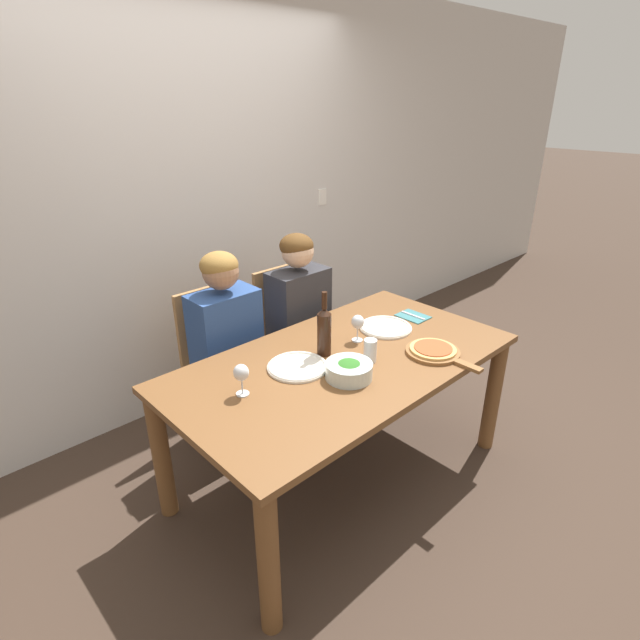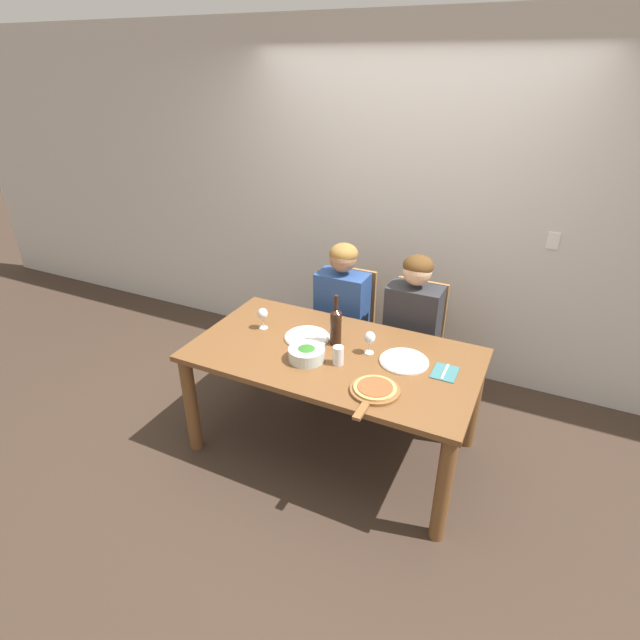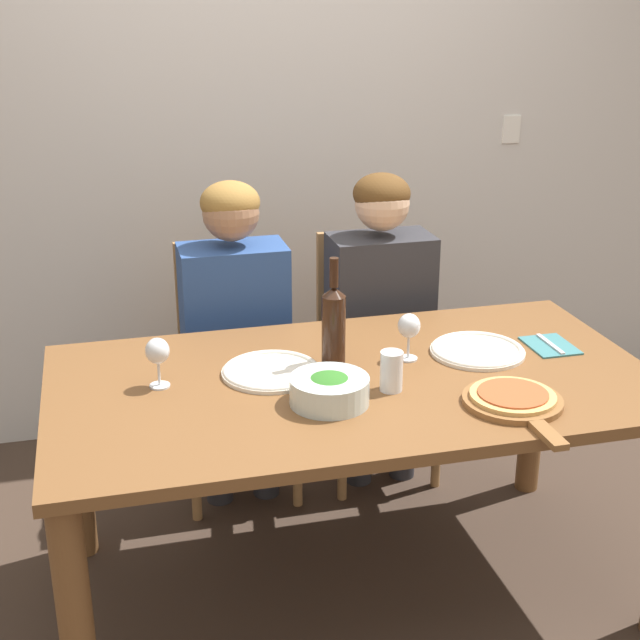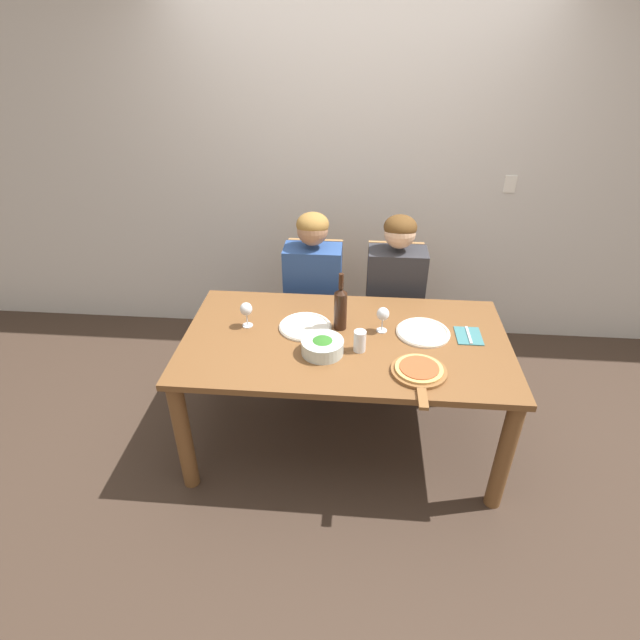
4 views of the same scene
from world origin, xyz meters
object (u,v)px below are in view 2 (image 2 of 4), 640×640
object	(u,v)px
dinner_plate_left	(307,337)
fork_on_napkin	(445,372)
person_woman	(341,306)
chair_right	(414,341)
chair_left	(346,326)
wine_glass_right	(370,339)
water_tumbler	(338,355)
broccoli_bowl	(307,354)
person_man	(412,321)
wine_bottle	(336,325)
pizza_on_board	(374,390)
dinner_plate_right	(404,361)
wine_glass_left	(263,315)

from	to	relation	value
dinner_plate_left	fork_on_napkin	bearing A→B (deg)	-0.76
person_woman	dinner_plate_left	bearing A→B (deg)	-88.65
chair_right	person_woman	distance (m)	0.61
chair_left	wine_glass_right	world-z (taller)	chair_left
dinner_plate_left	water_tumbler	distance (m)	0.37
broccoli_bowl	fork_on_napkin	bearing A→B (deg)	15.57
person_man	broccoli_bowl	size ratio (longest dim) A/B	5.41
wine_bottle	broccoli_bowl	world-z (taller)	wine_bottle
person_woman	pizza_on_board	size ratio (longest dim) A/B	2.89
person_woman	wine_glass_right	world-z (taller)	person_woman
wine_glass_right	water_tumbler	bearing A→B (deg)	-121.78
chair_right	water_tumbler	xyz separation A→B (m)	(-0.23, -0.90, 0.31)
pizza_on_board	wine_bottle	bearing A→B (deg)	136.41
broccoli_bowl	fork_on_napkin	distance (m)	0.83
person_woman	dinner_plate_right	distance (m)	0.90
water_tumbler	broccoli_bowl	bearing A→B (deg)	-168.64
wine_glass_left	dinner_plate_left	bearing A→B (deg)	1.22
wine_glass_right	broccoli_bowl	bearing A→B (deg)	-143.19
wine_bottle	wine_glass_left	xyz separation A→B (m)	(-0.53, -0.02, -0.03)
dinner_plate_left	fork_on_napkin	world-z (taller)	dinner_plate_left
wine_glass_left	fork_on_napkin	world-z (taller)	wine_glass_left
wine_glass_left	water_tumbler	size ratio (longest dim) A/B	1.28
wine_bottle	fork_on_napkin	size ratio (longest dim) A/B	1.91
person_woman	wine_glass_left	xyz separation A→B (m)	(-0.32, -0.60, 0.13)
dinner_plate_right	wine_glass_left	bearing A→B (deg)	-179.89
fork_on_napkin	pizza_on_board	bearing A→B (deg)	-129.99
chair_left	wine_glass_left	distance (m)	0.86
chair_left	chair_right	size ratio (longest dim) A/B	1.00
wine_bottle	water_tumbler	xyz separation A→B (m)	(0.11, -0.21, -0.08)
chair_right	person_man	bearing A→B (deg)	-90.00
dinner_plate_right	person_man	bearing A→B (deg)	101.80
chair_left	fork_on_napkin	distance (m)	1.20
person_woman	pizza_on_board	distance (m)	1.15
person_man	dinner_plate_right	xyz separation A→B (m)	(0.12, -0.60, 0.03)
wine_bottle	fork_on_napkin	bearing A→B (deg)	-2.38
broccoli_bowl	dinner_plate_left	xyz separation A→B (m)	(-0.12, 0.23, -0.03)
chair_right	dinner_plate_right	world-z (taller)	chair_right
chair_left	dinner_plate_left	size ratio (longest dim) A/B	3.17
chair_left	dinner_plate_right	size ratio (longest dim) A/B	3.17
wine_bottle	wine_glass_left	bearing A→B (deg)	-177.33
chair_right	dinner_plate_left	world-z (taller)	chair_right
dinner_plate_right	fork_on_napkin	distance (m)	0.25
dinner_plate_right	wine_glass_right	size ratio (longest dim) A/B	1.98
person_man	dinner_plate_right	distance (m)	0.61
chair_right	water_tumbler	world-z (taller)	chair_right
person_man	wine_bottle	distance (m)	0.69
person_woman	broccoli_bowl	distance (m)	0.84
chair_left	fork_on_napkin	bearing A→B (deg)	-37.70
wine_bottle	wine_glass_left	world-z (taller)	wine_bottle
water_tumbler	chair_right	bearing A→B (deg)	75.78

